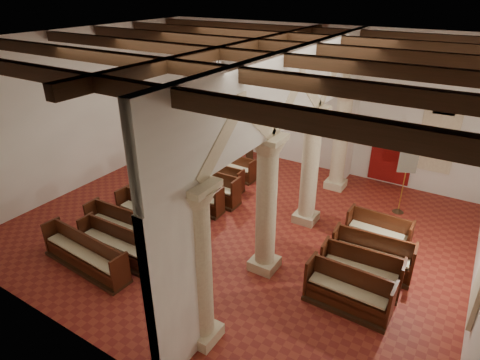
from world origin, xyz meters
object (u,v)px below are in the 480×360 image
at_px(processional_banner, 402,191).
at_px(nave_pew_0, 85,258).
at_px(pipe_organ, 220,122).
at_px(aisle_pew_0, 347,296).
at_px(lectern, 249,152).

xyz_separation_m(processional_banner, nave_pew_0, (-6.98, -8.02, -0.50)).
distance_m(pipe_organ, aisle_pew_0, 11.50).
xyz_separation_m(lectern, processional_banner, (6.75, -0.88, 0.30)).
distance_m(lectern, processional_banner, 6.82).
bearing_deg(lectern, aisle_pew_0, -31.97).
distance_m(pipe_organ, nave_pew_0, 9.95).
xyz_separation_m(processional_banner, aisle_pew_0, (-0.07, -5.61, -0.46)).
bearing_deg(pipe_organ, nave_pew_0, -78.80).
xyz_separation_m(pipe_organ, lectern, (2.15, -0.81, -0.82)).
relative_size(lectern, nave_pew_0, 0.42).
relative_size(lectern, aisle_pew_0, 0.61).
bearing_deg(processional_banner, nave_pew_0, -153.94).
bearing_deg(pipe_organ, processional_banner, -10.77).
bearing_deg(lectern, processional_banner, 4.76).
height_order(nave_pew_0, aisle_pew_0, aisle_pew_0).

